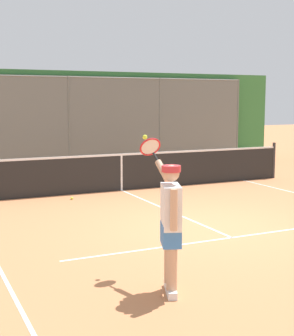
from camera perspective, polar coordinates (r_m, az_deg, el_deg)
name	(u,v)px	position (r m, az deg, el deg)	size (l,w,h in m)	color
ground_plane	(206,227)	(9.43, 6.71, -6.64)	(60.00, 60.00, 0.00)	#C67A4C
court_line_markings	(242,242)	(8.52, 10.74, -8.26)	(7.75, 9.12, 0.01)	white
fence_backdrop	(64,119)	(17.96, -9.45, 5.47)	(16.87, 1.37, 3.33)	slate
tennis_net	(121,172)	(12.99, -2.94, -0.40)	(9.96, 0.09, 1.07)	#2D2D2D
tennis_player	(170,220)	(6.04, 2.65, -5.88)	(0.45, 1.35, 1.86)	silver
tennis_ball_near_baseline	(72,198)	(11.97, -8.56, -3.42)	(0.07, 0.07, 0.07)	#D6E042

